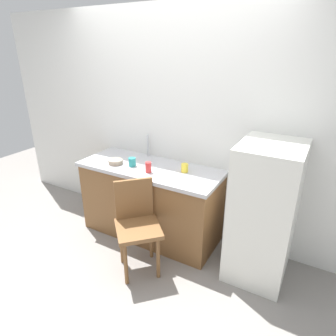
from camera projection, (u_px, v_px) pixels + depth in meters
The scene contains 11 objects.
ground_plane at pixel (122, 268), 2.87m from camera, with size 8.00×8.00×0.00m, color gray.
back_wall at pixel (171, 126), 3.20m from camera, with size 4.80×0.10×2.44m, color silver.
cabinet_base at pixel (151, 202), 3.27m from camera, with size 1.52×0.60×0.80m, color brown.
countertop at pixel (150, 168), 3.11m from camera, with size 1.56×0.64×0.04m, color #B7B7BC.
faucet at pixel (148, 146), 3.33m from camera, with size 0.02×0.02×0.26m, color #B7B7BC.
refrigerator at pixel (264, 212), 2.60m from camera, with size 0.52×0.64×1.29m, color silver.
chair at pixel (137, 223), 2.72m from camera, with size 0.57×0.57×0.89m.
terracotta_bowl at pixel (116, 162), 3.16m from camera, with size 0.16×0.16×0.05m, color gray.
cup_red at pixel (148, 167), 2.93m from camera, with size 0.06×0.06×0.11m, color red.
cup_teal at pixel (132, 162), 3.09m from camera, with size 0.08×0.08×0.09m, color teal.
cup_yellow at pixel (185, 168), 2.94m from camera, with size 0.07×0.07×0.09m, color yellow.
Camera 1 is at (1.51, -1.75, 2.02)m, focal length 30.95 mm.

